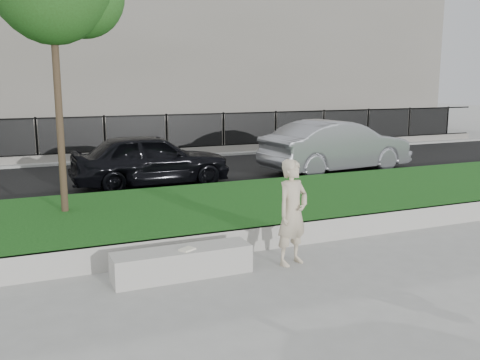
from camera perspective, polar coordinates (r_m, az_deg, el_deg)
name	(u,v)px	position (r m, az deg, el deg)	size (l,w,h in m)	color
ground	(283,271)	(8.10, 4.57, -9.68)	(90.00, 90.00, 0.00)	gray
grass_bank	(212,213)	(10.66, -2.97, -3.53)	(34.00, 4.00, 0.40)	black
grass_kerb	(254,240)	(8.92, 1.45, -6.37)	(34.00, 0.08, 0.40)	#ACA9A1
street	(147,177)	(15.86, -9.90, 0.35)	(34.00, 7.00, 0.04)	black
far_pavement	(118,156)	(20.21, -12.91, 2.55)	(34.00, 3.00, 0.12)	gray
iron_fence	(123,146)	(19.17, -12.41, 3.60)	(32.00, 0.30, 1.50)	slate
building_facade	(85,32)	(27.03, -16.18, 14.88)	(34.00, 10.00, 10.00)	slate
stone_bench	(182,263)	(7.86, -6.18, -8.75)	(2.02, 0.50, 0.41)	#ACA9A1
man	(293,212)	(8.20, 5.62, -3.47)	(0.60, 0.39, 1.63)	beige
book	(187,249)	(7.73, -5.66, -7.36)	(0.21, 0.15, 0.02)	white
car_dark	(151,159)	(14.31, -9.50, 2.20)	(1.66, 4.14, 1.41)	black
car_silver	(337,146)	(16.50, 10.28, 3.57)	(1.66, 4.77, 1.57)	gray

